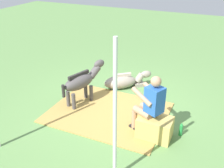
# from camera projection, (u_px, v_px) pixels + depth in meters

# --- Properties ---
(ground_plane) EXTENTS (24.00, 24.00, 0.00)m
(ground_plane) POSITION_uv_depth(u_px,v_px,m) (115.00, 108.00, 6.23)
(ground_plane) COLOR #608C4C
(hay_patch) EXTENTS (2.60, 2.03, 0.02)m
(hay_patch) POSITION_uv_depth(u_px,v_px,m) (108.00, 112.00, 6.03)
(hay_patch) COLOR #AD8C47
(hay_patch) RESTS_ON ground
(hay_bale) EXTENTS (0.67, 0.45, 0.43)m
(hay_bale) POSITION_uv_depth(u_px,v_px,m) (155.00, 128.00, 5.15)
(hay_bale) COLOR tan
(hay_bale) RESTS_ON ground
(person_seated) EXTENTS (0.72, 0.58, 1.31)m
(person_seated) POSITION_uv_depth(u_px,v_px,m) (150.00, 103.00, 5.02)
(person_seated) COLOR tan
(person_seated) RESTS_ON ground
(pony_standing) EXTENTS (0.61, 1.31, 0.94)m
(pony_standing) POSITION_uv_depth(u_px,v_px,m) (82.00, 81.00, 6.20)
(pony_standing) COLOR #4C4747
(pony_standing) RESTS_ON ground
(pony_lying) EXTENTS (1.20, 1.07, 0.42)m
(pony_lying) POSITION_uv_depth(u_px,v_px,m) (124.00, 81.00, 7.09)
(pony_lying) COLOR gray
(pony_lying) RESTS_ON ground
(soda_bottle) EXTENTS (0.07, 0.07, 0.30)m
(soda_bottle) POSITION_uv_depth(u_px,v_px,m) (181.00, 129.00, 5.22)
(soda_bottle) COLOR #268C3F
(soda_bottle) RESTS_ON ground
(tent_pole_left) EXTENTS (0.06, 0.06, 2.36)m
(tent_pole_left) POSITION_uv_depth(u_px,v_px,m) (115.00, 117.00, 3.77)
(tent_pole_left) COLOR silver
(tent_pole_left) RESTS_ON ground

